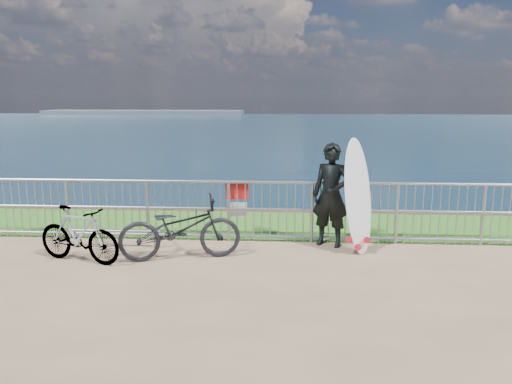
# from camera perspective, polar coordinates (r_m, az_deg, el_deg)

# --- Properties ---
(grass_strip) EXTENTS (120.00, 120.00, 0.00)m
(grass_strip) POSITION_cam_1_polar(r_m,az_deg,el_deg) (10.22, 0.41, -3.80)
(grass_strip) COLOR #317620
(grass_strip) RESTS_ON ground
(seascape) EXTENTS (260.00, 260.00, 5.00)m
(seascape) POSITION_cam_1_polar(r_m,az_deg,el_deg) (160.99, -12.57, 8.65)
(seascape) COLOR brown
(seascape) RESTS_ON ground
(railing) EXTENTS (10.06, 0.10, 1.13)m
(railing) POSITION_cam_1_polar(r_m,az_deg,el_deg) (9.01, 0.12, -2.12)
(railing) COLOR gray
(railing) RESTS_ON ground
(surfer) EXTENTS (0.78, 0.65, 1.82)m
(surfer) POSITION_cam_1_polar(r_m,az_deg,el_deg) (8.81, 8.58, -0.35)
(surfer) COLOR black
(surfer) RESTS_ON ground
(surfboard) EXTENTS (0.66, 0.63, 1.95)m
(surfboard) POSITION_cam_1_polar(r_m,az_deg,el_deg) (8.51, 11.55, -0.96)
(surfboard) COLOR white
(surfboard) RESTS_ON ground
(bicycle_near) EXTENTS (2.07, 1.16, 1.03)m
(bicycle_near) POSITION_cam_1_polar(r_m,az_deg,el_deg) (8.17, -8.68, -4.14)
(bicycle_near) COLOR black
(bicycle_near) RESTS_ON ground
(bicycle_far) EXTENTS (1.58, 0.86, 0.91)m
(bicycle_far) POSITION_cam_1_polar(r_m,az_deg,el_deg) (8.44, -19.61, -4.60)
(bicycle_far) COLOR black
(bicycle_far) RESTS_ON ground
(bike_rack) EXTENTS (1.61, 0.05, 0.34)m
(bike_rack) POSITION_cam_1_polar(r_m,az_deg,el_deg) (9.04, -15.86, -4.51)
(bike_rack) COLOR gray
(bike_rack) RESTS_ON ground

